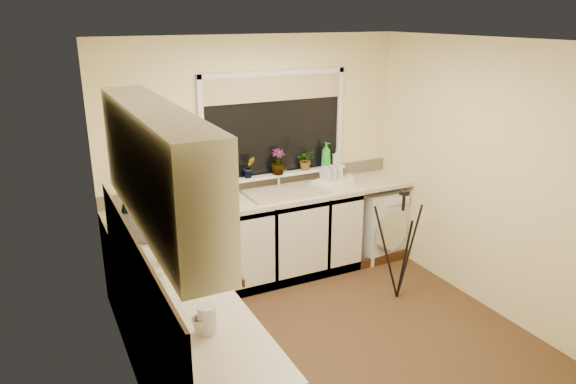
{
  "coord_description": "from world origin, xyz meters",
  "views": [
    {
      "loc": [
        -2.08,
        -3.44,
        2.64
      ],
      "look_at": [
        -0.1,
        0.55,
        1.15
      ],
      "focal_mm": 33.43,
      "sensor_mm": 36.0,
      "label": 1
    }
  ],
  "objects": [
    {
      "name": "microwave",
      "position": [
        -1.31,
        0.78,
        1.04
      ],
      "size": [
        0.44,
        0.55,
        0.27
      ],
      "primitive_type": "imported",
      "rotation": [
        0.0,
        0.0,
        1.33
      ],
      "color": "silver",
      "rests_on": "worktop_left"
    },
    {
      "name": "wall_front",
      "position": [
        0.0,
        -1.5,
        1.23
      ],
      "size": [
        3.2,
        0.0,
        3.2
      ],
      "primitive_type": "plane",
      "rotation": [
        -1.57,
        0.0,
        0.0
      ],
      "color": "beige",
      "rests_on": "ground"
    },
    {
      "name": "splashback_back",
      "position": [
        0.0,
        1.49,
        0.97
      ],
      "size": [
        3.2,
        0.02,
        0.14
      ],
      "primitive_type": "cube",
      "color": "beige",
      "rests_on": "wall_back"
    },
    {
      "name": "base_cabinet_back",
      "position": [
        -0.33,
        1.2,
        0.43
      ],
      "size": [
        2.55,
        0.6,
        0.86
      ],
      "primitive_type": "cube",
      "color": "silver",
      "rests_on": "floor"
    },
    {
      "name": "upper_cabinet",
      "position": [
        -1.44,
        -0.45,
        1.8
      ],
      "size": [
        0.28,
        1.9,
        0.7
      ],
      "primitive_type": "cube",
      "color": "silver",
      "rests_on": "wall_left"
    },
    {
      "name": "plant_a",
      "position": [
        -0.35,
        1.43,
        1.16
      ],
      "size": [
        0.12,
        0.09,
        0.21
      ],
      "primitive_type": "imported",
      "rotation": [
        0.0,
        0.0,
        -0.15
      ],
      "color": "#999999",
      "rests_on": "windowsill"
    },
    {
      "name": "cup_back",
      "position": [
        0.98,
        1.23,
        0.94
      ],
      "size": [
        0.13,
        0.13,
        0.09
      ],
      "primitive_type": "imported",
      "rotation": [
        0.0,
        0.0,
        -0.22
      ],
      "color": "beige",
      "rests_on": "worktop_back"
    },
    {
      "name": "kettle",
      "position": [
        -1.23,
        0.13,
        1.0
      ],
      "size": [
        0.15,
        0.15,
        0.2
      ],
      "primitive_type": "cylinder",
      "color": "white",
      "rests_on": "worktop_left"
    },
    {
      "name": "plant_b",
      "position": [
        -0.12,
        1.41,
        1.16
      ],
      "size": [
        0.12,
        0.1,
        0.22
      ],
      "primitive_type": "imported",
      "rotation": [
        0.0,
        0.0,
        -0.05
      ],
      "color": "#999999",
      "rests_on": "windowsill"
    },
    {
      "name": "tripod",
      "position": [
        0.94,
        0.25,
        0.55
      ],
      "size": [
        0.61,
        0.61,
        1.09
      ],
      "primitive_type": null,
      "rotation": [
        0.0,
        0.0,
        0.17
      ],
      "color": "black",
      "rests_on": "floor"
    },
    {
      "name": "cup_left",
      "position": [
        -1.34,
        -0.84,
        0.95
      ],
      "size": [
        0.13,
        0.13,
        0.1
      ],
      "primitive_type": "imported",
      "rotation": [
        0.0,
        0.0,
        -0.34
      ],
      "color": "beige",
      "rests_on": "worktop_left"
    },
    {
      "name": "soap_bottle_green",
      "position": [
        0.78,
        1.4,
        1.19
      ],
      "size": [
        0.14,
        0.14,
        0.28
      ],
      "primitive_type": "imported",
      "rotation": [
        0.0,
        0.0,
        0.34
      ],
      "color": "green",
      "rests_on": "windowsill"
    },
    {
      "name": "steel_jar",
      "position": [
        -1.39,
        -0.2,
        0.96
      ],
      "size": [
        0.09,
        0.09,
        0.12
      ],
      "primitive_type": "cylinder",
      "color": "silver",
      "rests_on": "worktop_left"
    },
    {
      "name": "floor",
      "position": [
        0.0,
        0.0,
        0.0
      ],
      "size": [
        3.2,
        3.2,
        0.0
      ],
      "primitive_type": "plane",
      "color": "brown",
      "rests_on": "ground"
    },
    {
      "name": "windowsill",
      "position": [
        0.2,
        1.43,
        1.04
      ],
      "size": [
        1.6,
        0.14,
        0.03
      ],
      "primitive_type": "cube",
      "color": "white",
      "rests_on": "wall_back"
    },
    {
      "name": "splashback_left",
      "position": [
        -1.59,
        -0.3,
        1.12
      ],
      "size": [
        0.02,
        2.4,
        0.45
      ],
      "primitive_type": "cube",
      "color": "beige",
      "rests_on": "wall_left"
    },
    {
      "name": "window_glass",
      "position": [
        0.2,
        1.49,
        1.55
      ],
      "size": [
        1.5,
        0.02,
        1.0
      ],
      "primitive_type": "cube",
      "color": "black",
      "rests_on": "wall_back"
    },
    {
      "name": "plant_c",
      "position": [
        0.2,
        1.39,
        1.18
      ],
      "size": [
        0.15,
        0.15,
        0.27
      ],
      "primitive_type": "imported",
      "rotation": [
        0.0,
        0.0,
        -0.03
      ],
      "color": "#999999",
      "rests_on": "windowsill"
    },
    {
      "name": "glass_jug",
      "position": [
        -1.31,
        -0.84,
        0.98
      ],
      "size": [
        0.11,
        0.11,
        0.17
      ],
      "primitive_type": "cylinder",
      "color": "silver",
      "rests_on": "worktop_left"
    },
    {
      "name": "window_blind",
      "position": [
        0.2,
        1.46,
        1.92
      ],
      "size": [
        1.5,
        0.02,
        0.25
      ],
      "primitive_type": "cube",
      "color": "tan",
      "rests_on": "wall_back"
    },
    {
      "name": "plant_d",
      "position": [
        0.54,
        1.42,
        1.16
      ],
      "size": [
        0.22,
        0.2,
        0.21
      ],
      "primitive_type": "imported",
      "rotation": [
        0.0,
        0.0,
        -0.18
      ],
      "color": "#999999",
      "rests_on": "windowsill"
    },
    {
      "name": "sink",
      "position": [
        0.2,
        1.2,
        0.91
      ],
      "size": [
        0.82,
        0.46,
        0.03
      ],
      "primitive_type": "cube",
      "color": "tan",
      "rests_on": "worktop_back"
    },
    {
      "name": "wall_back",
      "position": [
        0.0,
        1.5,
        1.23
      ],
      "size": [
        3.2,
        0.0,
        3.2
      ],
      "primitive_type": "plane",
      "rotation": [
        1.57,
        0.0,
        0.0
      ],
      "color": "beige",
      "rests_on": "ground"
    },
    {
      "name": "faucet",
      "position": [
        0.2,
        1.38,
        1.02
      ],
      "size": [
        0.03,
        0.03,
        0.24
      ],
      "primitive_type": "cylinder",
      "color": "silver",
      "rests_on": "worktop_back"
    },
    {
      "name": "wall_left",
      "position": [
        -1.6,
        0.0,
        1.23
      ],
      "size": [
        0.0,
        3.0,
        3.0
      ],
      "primitive_type": "plane",
      "rotation": [
        1.57,
        0.0,
        1.57
      ],
      "color": "beige",
      "rests_on": "ground"
    },
    {
      "name": "worktop_back",
      "position": [
        0.0,
        1.2,
        0.88
      ],
      "size": [
        3.2,
        0.6,
        0.04
      ],
      "primitive_type": "cube",
      "color": "beige",
      "rests_on": "base_cabinet_back"
    },
    {
      "name": "ceiling",
      "position": [
        0.0,
        0.0,
        2.45
      ],
      "size": [
        3.2,
        3.2,
        0.0
      ],
      "primitive_type": "plane",
      "rotation": [
        3.14,
        0.0,
        0.0
      ],
      "color": "white",
      "rests_on": "ground"
    },
    {
      "name": "washing_machine",
      "position": [
        1.33,
        1.19,
        0.39
      ],
      "size": [
        0.61,
        0.6,
        0.79
      ],
      "primitive_type": "cube",
      "rotation": [
        0.0,
        0.0,
        0.12
      ],
      "color": "silver",
      "rests_on": "floor"
    },
    {
      "name": "laptop",
      "position": [
        -0.68,
        1.18,
        0.96
      ],
      "size": [
        0.34,
        0.31,
        0.23
      ],
      "rotation": [
        0.0,
        0.0,
        -0.14
      ],
      "color": "#A09FA7",
      "rests_on": "worktop_back"
    },
    {
      "name": "base_cabinet_left",
      "position": [
        -1.3,
        -0.3,
        0.43
      ],
      "size": [
        0.54,
        2.4,
        0.86
      ],
      "primitive_type": "cube",
      "color": "silver",
      "rests_on": "floor"
    },
    {
      "name": "soap_bottle_clear",
      "position": [
        0.91,
        1.4,
        1.14
      ],
      "size": [
        0.11,
        0.11,
        0.18
      ],
      "primitive_type": "imported",
      "rotation": [
        0.0,
        0.0,
        -0.33
      ],
      "color": "#999999",
      "rests_on": "windowsill"
    },
    {
      "name": "worktop_left",
      "position": [
        -1.3,
        -0.3,
        0.88
      ],
      "size": [
        0.6,
        2.4,
        0.04
      ],
      "primitive_type": "cube",
      "color": "beige",
      "rests_on": "base_cabinet_left"
    },
    {
      "name": "wall_right",
      "position": [
        1.6,
        0.0,
        1.23
      ],
      "size": [
        0.0,
        3.0,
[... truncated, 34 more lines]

